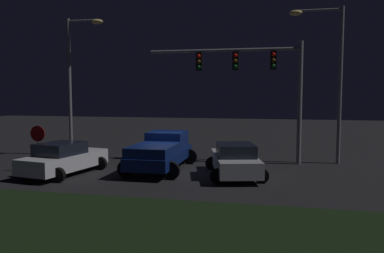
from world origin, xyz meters
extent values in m
plane|color=black|center=(0.00, 0.00, 0.00)|extent=(80.00, 80.00, 0.00)
cube|color=black|center=(0.00, -8.33, 0.05)|extent=(20.40, 5.67, 0.10)
cube|color=navy|center=(-0.38, -0.17, 0.68)|extent=(2.04, 5.41, 0.55)
cube|color=navy|center=(-0.39, 1.02, 1.38)|extent=(1.85, 1.91, 0.85)
cube|color=black|center=(-0.39, 1.02, 1.50)|extent=(1.77, 1.53, 0.51)
cube|color=navy|center=(-0.37, -1.25, 1.18)|extent=(1.94, 3.04, 0.45)
cylinder|color=black|center=(-1.42, 1.77, 0.40)|extent=(0.80, 0.22, 0.80)
cylinder|color=black|center=(0.64, 1.78, 0.40)|extent=(0.80, 0.22, 0.80)
cylinder|color=black|center=(-1.39, -2.12, 0.40)|extent=(0.80, 0.22, 0.80)
cylinder|color=black|center=(0.67, -2.11, 0.40)|extent=(0.80, 0.22, 0.80)
cube|color=#B7B7BC|center=(3.31, -0.71, 0.61)|extent=(2.81, 4.71, 0.70)
cube|color=black|center=(3.37, -0.95, 1.23)|extent=(2.04, 2.33, 0.55)
cylinder|color=black|center=(2.06, 0.52, 0.32)|extent=(0.64, 0.22, 0.64)
cylinder|color=black|center=(3.84, 0.96, 0.32)|extent=(0.64, 0.22, 0.64)
cylinder|color=black|center=(2.78, -2.39, 0.32)|extent=(0.64, 0.22, 0.64)
cylinder|color=black|center=(4.57, -1.94, 0.32)|extent=(0.64, 0.22, 0.64)
cube|color=silver|center=(-4.50, -2.01, 0.61)|extent=(2.55, 4.65, 0.70)
cube|color=black|center=(-4.55, -2.26, 1.23)|extent=(1.93, 2.25, 0.55)
cylinder|color=black|center=(-5.14, -0.38, 0.32)|extent=(0.64, 0.22, 0.64)
cylinder|color=black|center=(-3.33, -0.70, 0.32)|extent=(0.64, 0.22, 0.64)
cylinder|color=black|center=(-5.67, -3.32, 0.32)|extent=(0.64, 0.22, 0.64)
cylinder|color=black|center=(-3.86, -3.65, 0.32)|extent=(0.64, 0.22, 0.64)
cylinder|color=slate|center=(6.32, 3.00, 3.25)|extent=(0.24, 0.24, 6.50)
cylinder|color=slate|center=(2.22, 3.00, 6.10)|extent=(8.20, 0.18, 0.18)
cube|color=black|center=(4.92, 3.00, 5.50)|extent=(0.32, 0.44, 0.95)
sphere|color=red|center=(4.92, 2.77, 5.80)|extent=(0.22, 0.22, 0.22)
sphere|color=#59380A|center=(4.92, 2.77, 5.50)|extent=(0.22, 0.22, 0.22)
sphere|color=#0C4719|center=(4.92, 2.77, 5.20)|extent=(0.22, 0.22, 0.22)
cube|color=black|center=(2.92, 3.00, 5.50)|extent=(0.32, 0.44, 0.95)
sphere|color=red|center=(2.92, 2.77, 5.80)|extent=(0.22, 0.22, 0.22)
sphere|color=#59380A|center=(2.92, 2.77, 5.50)|extent=(0.22, 0.22, 0.22)
sphere|color=#0C4719|center=(2.92, 2.77, 5.20)|extent=(0.22, 0.22, 0.22)
cube|color=black|center=(0.92, 3.00, 5.50)|extent=(0.32, 0.44, 0.95)
sphere|color=red|center=(0.92, 2.77, 5.80)|extent=(0.22, 0.22, 0.22)
sphere|color=#59380A|center=(0.92, 2.77, 5.50)|extent=(0.22, 0.22, 0.22)
sphere|color=#0C4719|center=(0.92, 2.77, 5.20)|extent=(0.22, 0.22, 0.22)
cylinder|color=slate|center=(-7.13, 3.22, 4.11)|extent=(0.20, 0.20, 8.21)
cylinder|color=slate|center=(-6.19, 3.22, 8.06)|extent=(1.88, 0.12, 0.12)
ellipsoid|color=#F9CC72|center=(-5.25, 3.22, 7.96)|extent=(0.70, 0.44, 0.30)
cylinder|color=slate|center=(8.41, 3.64, 4.16)|extent=(0.20, 0.20, 8.31)
cylinder|color=slate|center=(7.23, 3.64, 8.16)|extent=(2.36, 0.12, 0.12)
ellipsoid|color=#F9CC72|center=(6.05, 3.64, 8.06)|extent=(0.70, 0.44, 0.30)
cylinder|color=slate|center=(-6.02, -1.76, 1.10)|extent=(0.07, 0.07, 2.20)
cylinder|color=#B20C0F|center=(-6.02, -1.79, 1.85)|extent=(0.76, 0.03, 0.76)
camera|label=1|loc=(5.14, -18.21, 3.76)|focal=36.28mm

